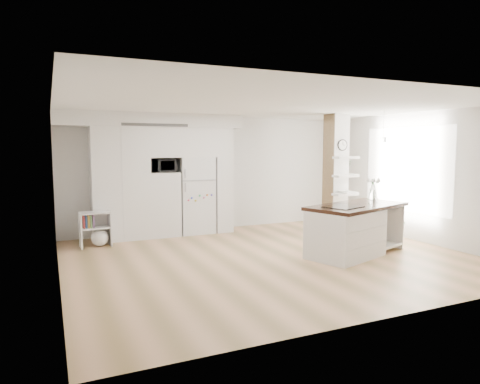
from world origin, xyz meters
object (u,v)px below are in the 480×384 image
at_px(refrigerator, 195,195).
at_px(floor_plant_a, 400,232).
at_px(bookshelf, 97,231).
at_px(kitchen_island, 349,230).

distance_m(refrigerator, floor_plant_a, 4.52).
xyz_separation_m(bookshelf, floor_plant_a, (5.75, -2.23, -0.08)).
relative_size(refrigerator, bookshelf, 2.50).
xyz_separation_m(kitchen_island, floor_plant_a, (1.64, 0.43, -0.25)).
xyz_separation_m(refrigerator, bookshelf, (-2.23, -0.53, -0.57)).
relative_size(refrigerator, kitchen_island, 0.78).
xyz_separation_m(refrigerator, floor_plant_a, (3.52, -2.75, -0.65)).
distance_m(kitchen_island, bookshelf, 4.90).
height_order(kitchen_island, floor_plant_a, kitchen_island).
height_order(refrigerator, kitchen_island, refrigerator).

